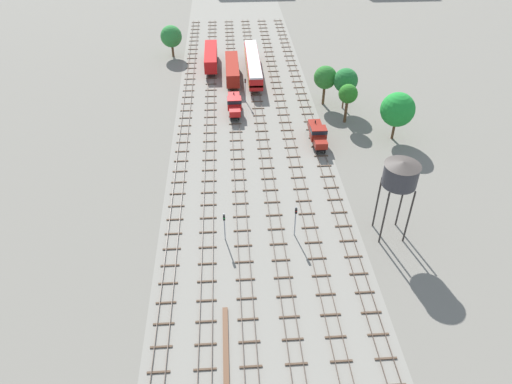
% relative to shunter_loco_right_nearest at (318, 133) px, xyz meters
% --- Properties ---
extents(ground_plane, '(480.00, 480.00, 0.00)m').
position_rel_shunter_loco_right_nearest_xyz_m(ground_plane, '(-11.90, 5.27, -2.01)').
color(ground_plane, slate).
extents(ballast_bed, '(27.81, 176.00, 0.01)m').
position_rel_shunter_loco_right_nearest_xyz_m(ballast_bed, '(-11.90, 5.27, -2.01)').
color(ballast_bed, gray).
rests_on(ballast_bed, ground).
extents(track_far_left, '(2.40, 126.00, 0.29)m').
position_rel_shunter_loco_right_nearest_xyz_m(track_far_left, '(-23.81, 6.27, -1.87)').
color(track_far_left, '#47382D').
rests_on(track_far_left, ground).
extents(track_left, '(2.40, 126.00, 0.29)m').
position_rel_shunter_loco_right_nearest_xyz_m(track_left, '(-19.04, 6.27, -1.87)').
color(track_left, '#47382D').
rests_on(track_left, ground).
extents(track_centre_left, '(2.40, 126.00, 0.29)m').
position_rel_shunter_loco_right_nearest_xyz_m(track_centre_left, '(-14.28, 6.27, -1.87)').
color(track_centre_left, '#47382D').
rests_on(track_centre_left, ground).
extents(track_centre, '(2.40, 126.00, 0.29)m').
position_rel_shunter_loco_right_nearest_xyz_m(track_centre, '(-9.52, 6.27, -1.87)').
color(track_centre, '#47382D').
rests_on(track_centre, ground).
extents(track_centre_right, '(2.40, 126.00, 0.29)m').
position_rel_shunter_loco_right_nearest_xyz_m(track_centre_right, '(-4.76, 6.27, -1.87)').
color(track_centre_right, '#47382D').
rests_on(track_centre_right, ground).
extents(track_right, '(2.40, 126.00, 0.29)m').
position_rel_shunter_loco_right_nearest_xyz_m(track_right, '(-0.00, 6.27, -1.87)').
color(track_right, '#47382D').
rests_on(track_right, ground).
extents(shunter_loco_right_nearest, '(2.74, 8.46, 3.10)m').
position_rel_shunter_loco_right_nearest_xyz_m(shunter_loco_right_nearest, '(0.00, 0.00, 0.00)').
color(shunter_loco_right_nearest, maroon).
rests_on(shunter_loco_right_nearest, ground).
extents(shunter_loco_centre_left_near, '(2.74, 8.46, 3.10)m').
position_rel_shunter_loco_right_nearest_xyz_m(shunter_loco_centre_left_near, '(-14.28, 12.32, 0.00)').
color(shunter_loco_centre_left_near, red).
rests_on(shunter_loco_centre_left_near, ground).
extents(freight_boxcar_centre_left_mid, '(2.87, 14.00, 3.60)m').
position_rel_shunter_loco_right_nearest_xyz_m(freight_boxcar_centre_left_mid, '(-14.28, 28.01, 0.44)').
color(freight_boxcar_centre_left_mid, maroon).
rests_on(freight_boxcar_centre_left_mid, ground).
extents(passenger_coach_centre_midfar, '(2.96, 22.00, 3.80)m').
position_rel_shunter_loco_right_nearest_xyz_m(passenger_coach_centre_midfar, '(-9.52, 30.25, 0.60)').
color(passenger_coach_centre_midfar, red).
rests_on(passenger_coach_centre_midfar, ground).
extents(freight_boxcar_left_far, '(2.87, 14.00, 3.60)m').
position_rel_shunter_loco_right_nearest_xyz_m(freight_boxcar_left_far, '(-19.04, 35.57, 0.44)').
color(freight_boxcar_left_far, red).
rests_on(freight_boxcar_left_far, ground).
extents(water_tower, '(4.62, 4.62, 11.89)m').
position_rel_shunter_loco_right_nearest_xyz_m(water_tower, '(5.77, -24.00, 8.00)').
color(water_tower, '#2D2826').
rests_on(water_tower, ground).
extents(signal_post_nearest, '(0.28, 0.47, 4.55)m').
position_rel_shunter_loco_right_nearest_xyz_m(signal_post_nearest, '(-16.66, -23.82, 0.92)').
color(signal_post_nearest, gray).
rests_on(signal_post_nearest, ground).
extents(signal_post_near, '(0.28, 0.47, 5.00)m').
position_rel_shunter_loco_right_nearest_xyz_m(signal_post_near, '(-11.90, 17.26, 1.19)').
color(signal_post_near, gray).
rests_on(signal_post_near, ground).
extents(signal_post_mid, '(0.28, 0.47, 4.96)m').
position_rel_shunter_loco_right_nearest_xyz_m(signal_post_mid, '(-7.14, -23.57, 1.16)').
color(signal_post_mid, gray).
rests_on(signal_post_mid, ground).
extents(lineside_tree_0, '(4.52, 4.52, 8.02)m').
position_rel_shunter_loco_right_nearest_xyz_m(lineside_tree_0, '(3.75, 14.93, 3.71)').
color(lineside_tree_0, '#4C331E').
rests_on(lineside_tree_0, ground).
extents(lineside_tree_1, '(4.71, 4.71, 8.24)m').
position_rel_shunter_loco_right_nearest_xyz_m(lineside_tree_1, '(7.36, 12.97, 3.86)').
color(lineside_tree_1, '#4C331E').
rests_on(lineside_tree_1, ground).
extents(lineside_tree_2, '(5.98, 5.98, 8.80)m').
position_rel_shunter_loco_right_nearest_xyz_m(lineside_tree_2, '(13.82, 0.77, 3.78)').
color(lineside_tree_2, '#4C331E').
rests_on(lineside_tree_2, ground).
extents(lineside_tree_3, '(5.11, 5.11, 7.52)m').
position_rel_shunter_loco_right_nearest_xyz_m(lineside_tree_3, '(-28.47, 42.54, 2.93)').
color(lineside_tree_3, '#4C331E').
rests_on(lineside_tree_3, ground).
extents(lineside_tree_4, '(3.54, 3.54, 7.65)m').
position_rel_shunter_loco_right_nearest_xyz_m(lineside_tree_4, '(6.56, 7.26, 3.77)').
color(lineside_tree_4, '#4C331E').
rests_on(lineside_tree_4, ground).
extents(spare_rail_bundle, '(0.60, 10.00, 0.24)m').
position_rel_shunter_loco_right_nearest_xyz_m(spare_rail_bundle, '(-16.85, -40.51, -1.89)').
color(spare_rail_bundle, brown).
rests_on(spare_rail_bundle, ground).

